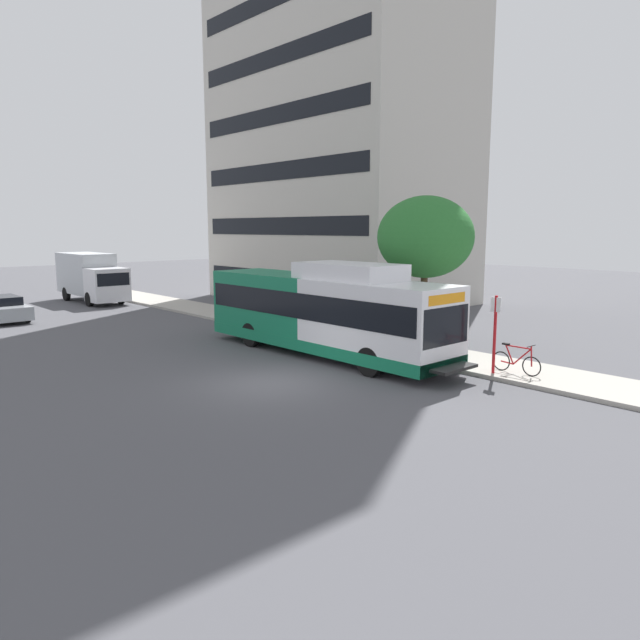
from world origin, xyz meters
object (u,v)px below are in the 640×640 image
Objects in this scene: transit_bus at (324,312)px; box_truck_background at (91,276)px; bicycle_parked at (516,361)px; parked_car_far_lane at (3,309)px; street_tree_near_stop at (425,237)px; bus_stop_sign_pole at (495,328)px.

box_truck_background is (-0.27, 22.78, 0.04)m from transit_bus.
parked_car_far_lane is (-9.27, 24.72, 0.10)m from bicycle_parked.
parked_car_far_lane is (-10.69, 19.75, -3.89)m from street_tree_near_stop.
box_truck_background is (6.67, 4.96, 1.08)m from parked_car_far_lane.
bus_stop_sign_pole is 29.21m from box_truck_background.
street_tree_near_stop reaches higher than bus_stop_sign_pole.
bus_stop_sign_pole reaches higher than parked_car_far_lane.
bicycle_parked is at bearing -71.26° from transit_bus.
parked_car_far_lane is at bearing -143.38° from box_truck_background.
street_tree_near_stop is 1.35× the size of parked_car_far_lane.
transit_bus is at bearing 108.74° from bicycle_parked.
street_tree_near_stop reaches higher than transit_bus.
transit_bus is at bearing 152.91° from street_tree_near_stop.
bus_stop_sign_pole is 1.48× the size of bicycle_parked.
box_truck_background is (-2.61, 29.67, 1.18)m from bicycle_parked.
street_tree_near_stop reaches higher than parked_car_far_lane.
street_tree_near_stop is 22.79m from parked_car_far_lane.
bicycle_parked is 6.53m from street_tree_near_stop.
bicycle_parked is (2.34, -6.89, -1.14)m from transit_bus.
box_truck_background is at bearing 94.10° from bus_stop_sign_pole.
transit_bus is 2.72× the size of parked_car_far_lane.
street_tree_near_stop is 25.19m from box_truck_background.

